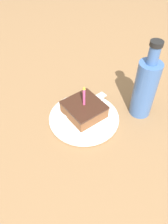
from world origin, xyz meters
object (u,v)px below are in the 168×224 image
at_px(cake_slice, 84,109).
at_px(fork, 86,105).
at_px(plate, 84,118).
at_px(bottle, 145,88).

relative_size(cake_slice, fork, 0.57).
height_order(cake_slice, fork, cake_slice).
distance_m(plate, fork, 0.05).
relative_size(plate, cake_slice, 1.93).
bearing_deg(fork, cake_slice, -134.63).
height_order(plate, fork, fork).
height_order(cake_slice, bottle, bottle).
bearing_deg(bottle, plate, 154.20).
relative_size(plate, bottle, 0.88).
xyz_separation_m(plate, fork, (0.03, 0.04, 0.01)).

